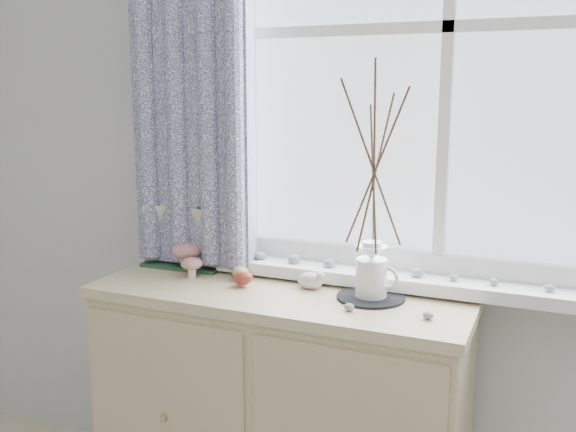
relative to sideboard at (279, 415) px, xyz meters
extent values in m
cube|color=silver|center=(0.15, 0.25, 0.87)|extent=(4.00, 0.04, 2.60)
cube|color=silver|center=(0.45, 0.25, 1.22)|extent=(1.30, 0.01, 1.40)
cube|color=white|center=(0.45, 0.17, 0.45)|extent=(1.45, 0.16, 0.04)
cube|color=#0D0A3B|center=(-0.37, 0.12, 1.25)|extent=(0.44, 0.06, 1.61)
cube|color=beige|center=(0.00, 0.01, -0.02)|extent=(1.17, 0.43, 0.81)
cube|color=beige|center=(0.00, 0.01, 0.41)|extent=(1.20, 0.45, 0.03)
cylinder|color=white|center=(-0.39, 0.08, 0.46)|extent=(0.03, 0.03, 0.07)
ellipsoid|color=#A41305|center=(-0.39, 0.08, 0.50)|extent=(0.11, 0.11, 0.06)
cylinder|color=white|center=(-0.33, 0.01, 0.45)|extent=(0.03, 0.03, 0.05)
ellipsoid|color=#A41305|center=(-0.33, 0.01, 0.47)|extent=(0.07, 0.07, 0.04)
ellipsoid|color=tan|center=(-0.16, 0.05, 0.45)|extent=(0.05, 0.04, 0.07)
ellipsoid|color=tan|center=(-0.20, 0.12, 0.45)|extent=(0.05, 0.04, 0.07)
ellipsoid|color=maroon|center=(-0.12, -0.01, 0.45)|extent=(0.05, 0.04, 0.07)
cylinder|color=black|center=(0.29, 0.03, 0.43)|extent=(0.21, 0.21, 0.01)
cylinder|color=white|center=(0.29, 0.03, 0.49)|extent=(0.12, 0.12, 0.12)
cone|color=white|center=(0.29, 0.03, 0.57)|extent=(0.09, 0.09, 0.04)
cylinder|color=white|center=(0.29, 0.03, 0.59)|extent=(0.06, 0.06, 0.03)
torus|color=white|center=(0.34, 0.03, 0.50)|extent=(0.07, 0.03, 0.07)
ellipsoid|color=#9C9B9E|center=(0.26, -0.09, 0.43)|extent=(0.03, 0.03, 0.02)
ellipsoid|color=#9C9B9E|center=(0.30, 0.07, 0.43)|extent=(0.03, 0.03, 0.02)
ellipsoid|color=#9C9B9E|center=(0.48, -0.07, 0.43)|extent=(0.03, 0.03, 0.02)
camera|label=1|loc=(0.78, -1.76, 1.04)|focal=40.00mm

